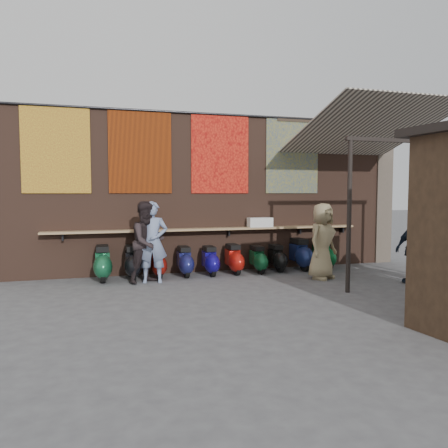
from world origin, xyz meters
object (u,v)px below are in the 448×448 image
at_px(scooter_stool_6, 258,259).
at_px(scooter_stool_7, 277,258).
at_px(scooter_stool_1, 132,263).
at_px(scooter_stool_9, 323,255).
at_px(diner_right, 148,242).
at_px(scooter_stool_3, 185,262).
at_px(diner_left, 153,242).
at_px(shelf_box, 260,222).
at_px(scooter_stool_0, 103,263).
at_px(shopper_tan, 322,241).
at_px(scooter_stool_8, 300,254).
at_px(scooter_stool_2, 158,263).
at_px(scooter_stool_4, 210,261).
at_px(shopper_navy, 414,249).
at_px(scooter_stool_5, 234,259).

distance_m(scooter_stool_6, scooter_stool_7, 0.54).
bearing_deg(scooter_stool_1, scooter_stool_9, -0.63).
relative_size(scooter_stool_6, scooter_stool_7, 1.00).
distance_m(scooter_stool_7, diner_right, 3.43).
distance_m(scooter_stool_3, diner_left, 1.12).
xyz_separation_m(shelf_box, scooter_stool_9, (1.67, -0.32, -0.87)).
height_order(scooter_stool_0, diner_left, diner_left).
relative_size(shelf_box, shopper_tan, 0.36).
xyz_separation_m(scooter_stool_8, scooter_stool_9, (0.64, -0.05, -0.03)).
xyz_separation_m(shelf_box, scooter_stool_1, (-3.28, -0.26, -0.86)).
height_order(scooter_stool_1, scooter_stool_2, scooter_stool_1).
relative_size(scooter_stool_3, scooter_stool_6, 1.06).
xyz_separation_m(scooter_stool_4, diner_right, (-1.56, -0.46, 0.56)).
distance_m(diner_left, shopper_navy, 5.81).
height_order(scooter_stool_2, scooter_stool_8, scooter_stool_8).
bearing_deg(scooter_stool_3, shopper_tan, -22.08).
xyz_separation_m(scooter_stool_0, scooter_stool_7, (4.31, 0.03, -0.06)).
bearing_deg(scooter_stool_3, scooter_stool_4, -2.99).
xyz_separation_m(scooter_stool_6, scooter_stool_7, (0.54, 0.06, 0.00)).
bearing_deg(diner_left, diner_right, -179.54).
xyz_separation_m(shelf_box, scooter_stool_2, (-2.69, -0.27, -0.89)).
height_order(scooter_stool_3, shopper_tan, shopper_tan).
bearing_deg(scooter_stool_5, scooter_stool_9, -0.38).
relative_size(scooter_stool_1, diner_left, 0.45).
xyz_separation_m(scooter_stool_9, shopper_tan, (-0.69, -1.18, 0.51)).
bearing_deg(scooter_stool_8, scooter_stool_0, -179.68).
distance_m(scooter_stool_4, scooter_stool_9, 3.09).
bearing_deg(scooter_stool_8, scooter_stool_7, 179.95).
relative_size(scooter_stool_4, diner_left, 0.40).
bearing_deg(scooter_stool_3, scooter_stool_6, -1.70).
bearing_deg(scooter_stool_2, scooter_stool_9, -0.65).
bearing_deg(scooter_stool_6, scooter_stool_4, 178.94).
xyz_separation_m(scooter_stool_1, scooter_stool_7, (3.65, -0.00, -0.05)).
relative_size(scooter_stool_4, diner_right, 0.41).
distance_m(scooter_stool_1, scooter_stool_9, 4.95).
distance_m(scooter_stool_1, scooter_stool_4, 1.86).
distance_m(scooter_stool_7, scooter_stool_9, 1.31).
height_order(shelf_box, diner_left, diner_left).
distance_m(scooter_stool_5, scooter_stool_7, 1.17).
distance_m(scooter_stool_0, shopper_tan, 5.09).
xyz_separation_m(scooter_stool_6, diner_right, (-2.80, -0.43, 0.58)).
bearing_deg(diner_right, scooter_stool_1, 89.52).
bearing_deg(scooter_stool_1, scooter_stool_5, -0.87).
distance_m(shelf_box, scooter_stool_0, 4.05).
bearing_deg(diner_left, shelf_box, 24.71).
relative_size(scooter_stool_1, scooter_stool_7, 1.15).
xyz_separation_m(shelf_box, scooter_stool_3, (-2.04, -0.28, -0.89)).
relative_size(scooter_stool_4, shopper_tan, 0.42).
bearing_deg(scooter_stool_0, scooter_stool_7, 0.37).
relative_size(scooter_stool_7, shopper_tan, 0.40).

